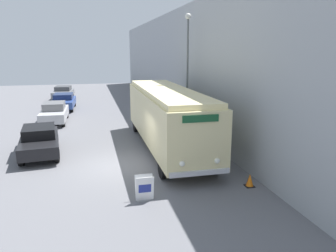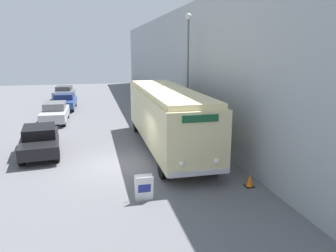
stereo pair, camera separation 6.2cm
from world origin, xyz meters
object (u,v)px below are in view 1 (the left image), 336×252
at_px(sign_board, 144,188).
at_px(parked_car_far, 64,101).
at_px(vintage_bus, 167,115).
at_px(parked_car_mid, 54,112).
at_px(traffic_cone, 250,180).
at_px(parked_car_distant, 63,92).
at_px(parked_car_near, 40,140).
at_px(streetlamp, 188,60).

relative_size(sign_board, parked_car_far, 0.20).
bearing_deg(parked_car_far, vintage_bus, -63.69).
height_order(parked_car_mid, traffic_cone, parked_car_mid).
distance_m(parked_car_mid, parked_car_far, 5.73).
height_order(sign_board, parked_car_distant, parked_car_distant).
bearing_deg(parked_car_mid, parked_car_near, -89.09).
xyz_separation_m(parked_car_near, traffic_cone, (8.79, -6.45, -0.51)).
bearing_deg(traffic_cone, parked_car_mid, 121.26).
bearing_deg(parked_car_distant, streetlamp, -60.11).
xyz_separation_m(vintage_bus, parked_car_far, (-6.45, 14.28, -1.15)).
relative_size(parked_car_mid, traffic_cone, 8.66).
bearing_deg(vintage_bus, parked_car_mid, 128.23).
bearing_deg(parked_car_distant, parked_car_near, -84.95).
bearing_deg(sign_board, parked_car_mid, 106.85).
bearing_deg(parked_car_near, traffic_cone, -42.03).
distance_m(sign_board, parked_car_mid, 15.37).
bearing_deg(parked_car_near, parked_car_mid, 84.21).
relative_size(streetlamp, traffic_cone, 14.21).
relative_size(vintage_bus, parked_car_mid, 2.47).
bearing_deg(streetlamp, sign_board, -115.73).
relative_size(streetlamp, parked_car_near, 1.57).
bearing_deg(parked_car_far, parked_car_near, -89.22).
xyz_separation_m(parked_car_mid, traffic_cone, (8.79, -14.47, -0.51)).
relative_size(sign_board, streetlamp, 0.13).
bearing_deg(parked_car_near, sign_board, -62.06).
bearing_deg(sign_board, parked_car_near, 123.71).
height_order(parked_car_distant, traffic_cone, parked_car_distant).
bearing_deg(sign_board, parked_car_far, 101.52).
height_order(parked_car_near, parked_car_far, parked_car_near).
bearing_deg(parked_car_near, streetlamp, 7.91).
relative_size(vintage_bus, parked_car_near, 2.37).
distance_m(parked_car_near, parked_car_distant, 20.86).
bearing_deg(vintage_bus, traffic_cone, -70.94).
bearing_deg(parked_car_distant, vintage_bus, -67.52).
xyz_separation_m(vintage_bus, streetlamp, (1.95, 2.65, 2.88)).
xyz_separation_m(streetlamp, parked_car_near, (-8.69, -2.12, -4.01)).
bearing_deg(parked_car_near, parked_car_far, 83.01).
distance_m(parked_car_far, parked_car_distant, 7.13).
height_order(vintage_bus, parked_car_far, vintage_bus).
bearing_deg(vintage_bus, streetlamp, 53.61).
distance_m(parked_car_far, traffic_cone, 21.91).
distance_m(parked_car_near, parked_car_far, 13.75).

